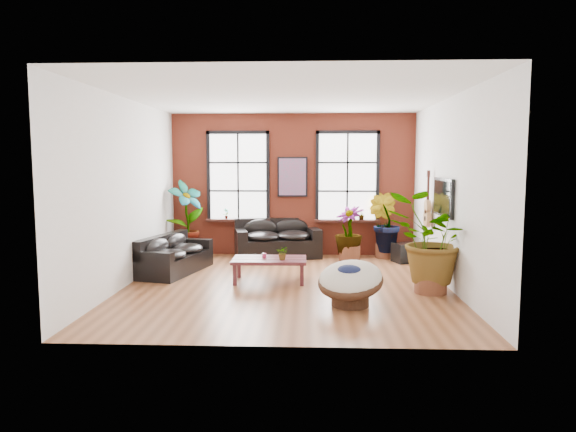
# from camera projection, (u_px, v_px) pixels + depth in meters

# --- Properties ---
(room) EXTENTS (6.04, 6.54, 3.54)m
(room) POSITION_uv_depth(u_px,v_px,m) (287.00, 192.00, 9.64)
(room) COLOR brown
(room) RESTS_ON ground
(sofa_back) EXTENTS (2.19, 1.40, 0.93)m
(sofa_back) POSITION_uv_depth(u_px,v_px,m) (277.00, 240.00, 12.54)
(sofa_back) COLOR black
(sofa_back) RESTS_ON ground
(sofa_left) EXTENTS (1.26, 2.11, 0.78)m
(sofa_left) POSITION_uv_depth(u_px,v_px,m) (173.00, 256.00, 10.78)
(sofa_left) COLOR black
(sofa_left) RESTS_ON ground
(coffee_table) EXTENTS (1.44, 0.84, 0.55)m
(coffee_table) POSITION_uv_depth(u_px,v_px,m) (269.00, 261.00, 9.92)
(coffee_table) COLOR #47191E
(coffee_table) RESTS_ON ground
(papasan_chair) EXTENTS (1.37, 1.37, 0.79)m
(papasan_chair) POSITION_uv_depth(u_px,v_px,m) (350.00, 281.00, 8.25)
(papasan_chair) COLOR #3C2315
(papasan_chair) RESTS_ON ground
(poster) EXTENTS (0.74, 0.06, 0.98)m
(poster) POSITION_uv_depth(u_px,v_px,m) (292.00, 177.00, 12.63)
(poster) COLOR black
(poster) RESTS_ON room
(tv_wall_unit) EXTENTS (0.13, 1.86, 1.20)m
(tv_wall_unit) POSITION_uv_depth(u_px,v_px,m) (438.00, 202.00, 9.98)
(tv_wall_unit) COLOR black
(tv_wall_unit) RESTS_ON room
(media_box) EXTENTS (0.66, 0.61, 0.44)m
(media_box) POSITION_uv_depth(u_px,v_px,m) (406.00, 253.00, 11.87)
(media_box) COLOR black
(media_box) RESTS_ON ground
(pot_back_left) EXTENTS (0.60, 0.60, 0.40)m
(pot_back_left) POSITION_uv_depth(u_px,v_px,m) (187.00, 250.00, 12.42)
(pot_back_left) COLOR brown
(pot_back_left) RESTS_ON ground
(pot_back_right) EXTENTS (0.56, 0.56, 0.34)m
(pot_back_right) POSITION_uv_depth(u_px,v_px,m) (385.00, 251.00, 12.45)
(pot_back_right) COLOR brown
(pot_back_right) RESTS_ON ground
(pot_right_wall) EXTENTS (0.66, 0.66, 0.42)m
(pot_right_wall) POSITION_uv_depth(u_px,v_px,m) (431.00, 281.00, 9.09)
(pot_right_wall) COLOR brown
(pot_right_wall) RESTS_ON ground
(pot_mid) EXTENTS (0.60, 0.60, 0.36)m
(pot_mid) POSITION_uv_depth(u_px,v_px,m) (350.00, 253.00, 12.06)
(pot_mid) COLOR brown
(pot_mid) RESTS_ON ground
(floor_plant_back_left) EXTENTS (1.07, 1.10, 1.74)m
(floor_plant_back_left) POSITION_uv_depth(u_px,v_px,m) (187.00, 216.00, 12.36)
(floor_plant_back_left) COLOR #103F29
(floor_plant_back_left) RESTS_ON ground
(floor_plant_back_right) EXTENTS (1.00, 1.00, 1.42)m
(floor_plant_back_right) POSITION_uv_depth(u_px,v_px,m) (384.00, 222.00, 12.38)
(floor_plant_back_right) COLOR #103F29
(floor_plant_back_right) RESTS_ON ground
(floor_plant_right_wall) EXTENTS (1.58, 1.41, 1.61)m
(floor_plant_right_wall) POSITION_uv_depth(u_px,v_px,m) (429.00, 239.00, 9.04)
(floor_plant_right_wall) COLOR #103F29
(floor_plant_right_wall) RESTS_ON ground
(floor_plant_mid) EXTENTS (0.90, 0.90, 1.14)m
(floor_plant_mid) POSITION_uv_depth(u_px,v_px,m) (349.00, 231.00, 12.03)
(floor_plant_mid) COLOR #103F29
(floor_plant_mid) RESTS_ON ground
(table_plant) EXTENTS (0.27, 0.24, 0.26)m
(table_plant) POSITION_uv_depth(u_px,v_px,m) (283.00, 253.00, 9.77)
(table_plant) COLOR #103F29
(table_plant) RESTS_ON coffee_table
(sill_plant_left) EXTENTS (0.17, 0.17, 0.27)m
(sill_plant_left) POSITION_uv_depth(u_px,v_px,m) (226.00, 214.00, 12.75)
(sill_plant_left) COLOR #103F29
(sill_plant_left) RESTS_ON room
(sill_plant_right) EXTENTS (0.19, 0.19, 0.27)m
(sill_plant_right) POSITION_uv_depth(u_px,v_px,m) (361.00, 214.00, 12.60)
(sill_plant_right) COLOR #103F29
(sill_plant_right) RESTS_ON room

